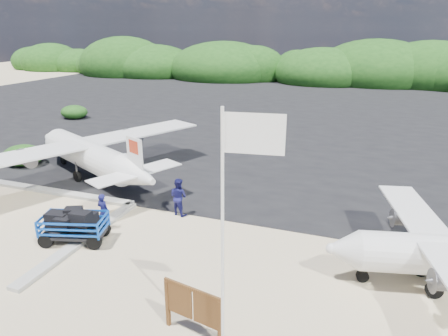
# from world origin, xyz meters

# --- Properties ---
(ground) EXTENTS (160.00, 160.00, 0.00)m
(ground) POSITION_xyz_m (0.00, 0.00, 0.00)
(ground) COLOR beige
(asphalt_apron) EXTENTS (90.00, 50.00, 0.04)m
(asphalt_apron) POSITION_xyz_m (0.00, 30.00, 0.00)
(asphalt_apron) COLOR #B2B2B2
(asphalt_apron) RESTS_ON ground
(vegetation_band) EXTENTS (124.00, 8.00, 4.40)m
(vegetation_band) POSITION_xyz_m (0.00, 55.00, 0.00)
(vegetation_band) COLOR #B2B2B2
(vegetation_band) RESTS_ON ground
(baggage_cart) EXTENTS (2.96, 2.18, 1.32)m
(baggage_cart) POSITION_xyz_m (-4.74, 1.34, 0.00)
(baggage_cart) COLOR blue
(baggage_cart) RESTS_ON ground
(signboard) EXTENTS (1.94, 0.55, 1.59)m
(signboard) POSITION_xyz_m (1.71, -1.80, 0.00)
(signboard) COLOR brown
(signboard) RESTS_ON ground
(crew_a) EXTENTS (0.61, 0.44, 1.57)m
(crew_a) POSITION_xyz_m (-4.33, 2.66, 0.78)
(crew_a) COLOR #161654
(crew_a) RESTS_ON ground
(crew_b) EXTENTS (0.98, 0.85, 1.73)m
(crew_b) POSITION_xyz_m (-1.97, 4.93, 0.86)
(crew_b) COLOR #161654
(crew_b) RESTS_ON ground
(aircraft_small) EXTENTS (8.76, 8.76, 2.63)m
(aircraft_small) POSITION_xyz_m (-8.35, 36.01, 0.00)
(aircraft_small) COLOR #B2B2B2
(aircraft_small) RESTS_ON ground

